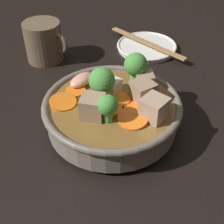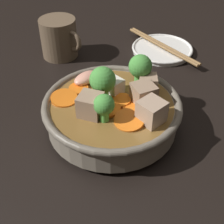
{
  "view_description": "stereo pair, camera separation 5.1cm",
  "coord_description": "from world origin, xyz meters",
  "px_view_note": "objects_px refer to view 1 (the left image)",
  "views": [
    {
      "loc": [
        0.18,
        -0.35,
        0.37
      ],
      "look_at": [
        0.0,
        0.0,
        0.04
      ],
      "focal_mm": 50.0,
      "sensor_mm": 36.0,
      "label": 1
    },
    {
      "loc": [
        0.23,
        -0.32,
        0.37
      ],
      "look_at": [
        0.0,
        0.0,
        0.04
      ],
      "focal_mm": 50.0,
      "sensor_mm": 36.0,
      "label": 2
    }
  ],
  "objects_px": {
    "dark_mug": "(44,42)",
    "chopsticks_pair": "(147,43)",
    "stirfry_bowl": "(113,109)",
    "side_saucer": "(147,47)"
  },
  "relations": [
    {
      "from": "stirfry_bowl",
      "to": "side_saucer",
      "type": "bearing_deg",
      "value": 101.05
    },
    {
      "from": "dark_mug",
      "to": "stirfry_bowl",
      "type": "bearing_deg",
      "value": -29.49
    },
    {
      "from": "side_saucer",
      "to": "dark_mug",
      "type": "relative_size",
      "value": 1.36
    },
    {
      "from": "stirfry_bowl",
      "to": "dark_mug",
      "type": "xyz_separation_m",
      "value": [
        -0.24,
        0.14,
        0.0
      ]
    },
    {
      "from": "stirfry_bowl",
      "to": "side_saucer",
      "type": "height_order",
      "value": "stirfry_bowl"
    },
    {
      "from": "dark_mug",
      "to": "chopsticks_pair",
      "type": "relative_size",
      "value": 0.49
    },
    {
      "from": "dark_mug",
      "to": "side_saucer",
      "type": "bearing_deg",
      "value": 38.72
    },
    {
      "from": "dark_mug",
      "to": "chopsticks_pair",
      "type": "height_order",
      "value": "dark_mug"
    },
    {
      "from": "chopsticks_pair",
      "to": "side_saucer",
      "type": "bearing_deg",
      "value": 0.0
    },
    {
      "from": "stirfry_bowl",
      "to": "side_saucer",
      "type": "distance_m",
      "value": 0.29
    }
  ]
}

